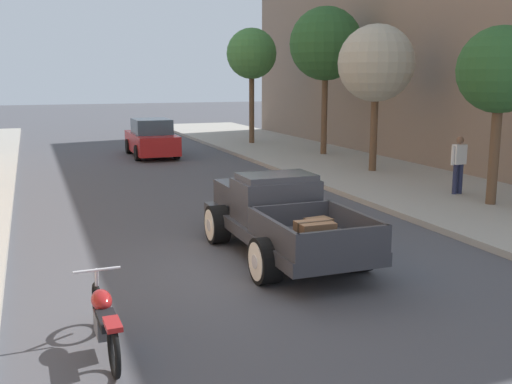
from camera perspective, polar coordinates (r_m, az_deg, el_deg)
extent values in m
plane|color=#47474C|center=(11.22, 0.76, -6.93)|extent=(140.00, 140.00, 0.00)
cube|color=#7F6B5B|center=(29.60, 22.59, 15.79)|extent=(12.00, 28.00, 12.71)
cube|color=#333338|center=(11.60, 2.54, -3.56)|extent=(1.78, 4.91, 0.24)
cube|color=#333338|center=(11.80, 1.88, -0.71)|extent=(1.57, 1.11, 0.80)
cube|color=#333338|center=(11.67, 1.99, 1.45)|extent=(1.44, 0.94, 0.12)
cube|color=#3D4C5B|center=(12.29, 0.85, 0.52)|extent=(1.33, 0.05, 0.44)
cube|color=#333338|center=(13.01, -0.35, -0.24)|extent=(1.33, 1.51, 0.52)
cube|color=silver|center=(13.75, -1.52, 0.29)|extent=(0.68, 0.10, 0.47)
cube|color=#333338|center=(10.34, 5.65, -4.60)|extent=(1.70, 2.11, 0.04)
cube|color=#333338|center=(9.96, 1.50, -3.86)|extent=(0.09, 2.10, 0.44)
cube|color=#333338|center=(10.67, 9.57, -3.01)|extent=(0.09, 2.10, 0.44)
cube|color=#333338|center=(9.43, 8.43, -4.83)|extent=(1.62, 0.09, 0.44)
cube|color=#333338|center=(11.17, 3.35, -2.23)|extent=(1.62, 0.09, 0.44)
cylinder|color=black|center=(12.56, -3.69, -3.10)|extent=(0.36, 0.80, 0.80)
cylinder|color=silver|center=(12.51, -4.50, -3.17)|extent=(0.02, 0.66, 0.66)
cylinder|color=silver|center=(12.51, -4.55, -3.17)|extent=(0.02, 0.24, 0.24)
cylinder|color=black|center=(13.19, 3.78, -2.42)|extent=(0.36, 0.80, 0.80)
cylinder|color=silver|center=(13.27, 4.50, -2.35)|extent=(0.02, 0.66, 0.66)
cylinder|color=silver|center=(13.27, 4.54, -2.35)|extent=(0.02, 0.24, 0.24)
cylinder|color=black|center=(10.11, 0.91, -6.57)|extent=(0.36, 0.80, 0.80)
cylinder|color=silver|center=(10.05, -0.08, -6.69)|extent=(0.02, 0.66, 0.66)
cylinder|color=silver|center=(10.05, -0.13, -6.69)|extent=(0.02, 0.24, 0.24)
cylinder|color=black|center=(10.88, 9.75, -5.46)|extent=(0.36, 0.80, 0.80)
cylinder|color=silver|center=(10.98, 10.58, -5.34)|extent=(0.02, 0.66, 0.66)
cylinder|color=silver|center=(10.98, 10.63, -5.34)|extent=(0.02, 0.24, 0.24)
cube|color=brown|center=(9.91, 5.65, -3.99)|extent=(0.60, 0.44, 0.40)
cube|color=#3D2D1E|center=(9.91, 5.65, -3.99)|extent=(0.62, 0.05, 0.42)
cube|color=brown|center=(10.66, 6.00, -3.25)|extent=(0.48, 0.37, 0.28)
torus|color=black|center=(8.65, -14.94, -10.51)|extent=(0.09, 0.67, 0.67)
torus|color=black|center=(7.32, -13.44, -14.50)|extent=(0.09, 0.67, 0.67)
cube|color=#4C4C51|center=(7.92, -14.22, -12.15)|extent=(0.25, 0.45, 0.28)
ellipsoid|color=maroon|center=(8.06, -14.56, -9.97)|extent=(0.27, 0.53, 0.24)
cube|color=black|center=(7.63, -14.01, -11.82)|extent=(0.23, 0.56, 0.10)
cylinder|color=silver|center=(8.49, -14.99, -8.77)|extent=(0.06, 0.25, 0.58)
cylinder|color=silver|center=(8.29, -14.98, -7.21)|extent=(0.62, 0.05, 0.04)
cube|color=maroon|center=(7.19, -13.55, -12.19)|extent=(0.19, 0.40, 0.06)
cube|color=#AD1E1E|center=(26.71, -9.97, 4.70)|extent=(1.77, 4.32, 0.80)
cube|color=#384C5B|center=(26.50, -9.96, 6.21)|extent=(1.54, 2.02, 0.64)
cylinder|color=black|center=(27.88, -12.10, 4.30)|extent=(0.23, 0.66, 0.66)
cylinder|color=black|center=(28.16, -8.76, 4.48)|extent=(0.23, 0.66, 0.66)
cylinder|color=black|center=(25.35, -11.26, 3.69)|extent=(0.23, 0.66, 0.66)
cylinder|color=black|center=(25.65, -7.61, 3.88)|extent=(0.23, 0.66, 0.66)
cylinder|color=#232847|center=(17.90, 18.50, 1.18)|extent=(0.14, 0.14, 0.86)
cylinder|color=#232847|center=(18.02, 18.95, 1.21)|extent=(0.14, 0.14, 0.86)
cube|color=silver|center=(17.86, 18.86, 3.44)|extent=(0.36, 0.22, 0.56)
cylinder|color=silver|center=(17.73, 18.31, 3.33)|extent=(0.09, 0.09, 0.54)
cylinder|color=silver|center=(18.01, 19.40, 3.37)|extent=(0.09, 0.09, 0.54)
sphere|color=brown|center=(17.82, 18.94, 4.71)|extent=(0.22, 0.22, 0.22)
cylinder|color=brown|center=(16.71, 21.82, 3.40)|extent=(0.26, 0.26, 2.65)
sphere|color=#285628|center=(16.59, 22.36, 10.78)|extent=(2.20, 2.20, 2.20)
cylinder|color=brown|center=(21.57, 11.19, 5.66)|extent=(0.26, 0.26, 2.77)
sphere|color=#ADA893|center=(21.49, 11.43, 12.00)|extent=(2.66, 2.66, 2.66)
cylinder|color=brown|center=(26.01, 6.54, 7.50)|extent=(0.26, 0.26, 3.52)
sphere|color=#285628|center=(26.00, 6.69, 13.91)|extent=(3.07, 3.07, 3.07)
cylinder|color=brown|center=(30.31, -0.41, 8.03)|extent=(0.26, 0.26, 3.50)
sphere|color=#3D7538|center=(30.30, -0.42, 13.11)|extent=(2.49, 2.49, 2.49)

